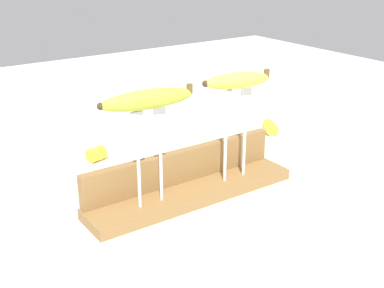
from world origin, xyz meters
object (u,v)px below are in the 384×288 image
fork_stand_left (149,149)px  fork_stand_right (236,126)px  fork_fallen_near (150,169)px  banana_raised_left (148,99)px  banana_raised_right (237,80)px  banana_chunk_near (97,154)px  banana_chunk_far (270,127)px

fork_stand_left → fork_stand_right: size_ratio=0.97×
fork_fallen_near → banana_raised_left: bearing=-119.9°
banana_raised_right → banana_chunk_near: 0.43m
fork_fallen_near → banana_chunk_near: (-0.08, 0.13, 0.01)m
fork_stand_left → banana_raised_left: banana_raised_left is taller
fork_fallen_near → banana_chunk_near: bearing=122.3°
fork_stand_left → fork_stand_right: bearing=0.0°
banana_raised_left → banana_raised_right: bearing=0.0°
banana_raised_right → banana_raised_left: bearing=-180.0°
banana_raised_right → banana_chunk_near: size_ratio=3.05×
fork_stand_left → banana_chunk_far: 0.57m
banana_chunk_near → fork_stand_left: bearing=-94.7°
banana_raised_right → banana_chunk_near: banana_raised_right is taller
banana_chunk_far → fork_fallen_near: bearing=-176.3°
fork_stand_left → banana_raised_left: (-0.00, 0.00, 0.10)m
fork_fallen_near → banana_chunk_near: size_ratio=3.75×
banana_chunk_far → banana_raised_left: bearing=-157.9°
fork_stand_left → banana_chunk_near: fork_stand_left is taller
banana_raised_left → banana_chunk_near: (0.03, 0.31, -0.22)m
fork_stand_right → banana_chunk_near: fork_stand_right is taller
banana_chunk_near → banana_chunk_far: bearing=-11.5°
banana_raised_left → fork_fallen_near: bearing=60.1°
banana_raised_right → banana_chunk_far: (0.31, 0.21, -0.23)m
banana_chunk_near → banana_chunk_far: size_ratio=0.84×
banana_raised_left → banana_chunk_far: 0.60m
banana_raised_left → banana_raised_right: size_ratio=1.24×
fork_stand_left → banana_raised_right: (0.21, 0.00, 0.10)m
fork_stand_right → fork_fallen_near: fork_stand_right is taller
fork_stand_left → banana_raised_right: size_ratio=1.27×
fork_stand_right → banana_raised_left: bearing=180.0°
banana_raised_left → banana_chunk_far: (0.52, 0.21, -0.22)m
banana_chunk_far → fork_stand_left: bearing=-157.9°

